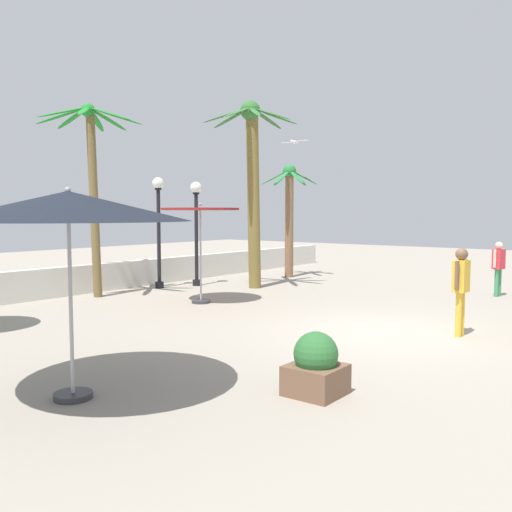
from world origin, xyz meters
The scene contains 13 objects.
ground_plane centered at (0.00, 0.00, 0.00)m, with size 56.00×56.00×0.00m, color #9E9384.
boundary_wall centered at (0.00, 9.52, 0.43)m, with size 25.20×0.30×0.86m, color silver.
patio_umbrella_1 centered at (0.41, 5.52, 2.32)m, with size 2.08×2.08×2.69m.
patio_umbrella_2 centered at (-6.26, 1.54, 2.50)m, with size 3.15×3.15×2.76m.
palm_tree_0 centered at (6.86, 7.03, 2.64)m, with size 2.15×2.03×4.23m.
palm_tree_1 centered at (-0.73, 8.63, 3.64)m, with size 3.01×3.00×5.48m.
palm_tree_2 centered at (3.56, 6.21, 3.67)m, with size 2.99×2.99×5.93m.
lamp_post_0 centered at (2.93, 8.08, 2.20)m, with size 0.38×0.38×3.44m.
lamp_post_1 centered at (1.78, 8.64, 2.21)m, with size 0.37×0.37×3.55m.
guest_2 centered at (6.52, -0.51, 0.96)m, with size 0.55×0.31×1.59m.
guest_3 centered at (0.56, -1.30, 1.06)m, with size 0.56×0.25×1.74m.
seagull_0 centered at (6.67, 6.67, 5.00)m, with size 0.43×1.34×0.14m.
planter centered at (-4.18, -0.89, 0.38)m, with size 0.70×0.70×0.85m.
Camera 1 is at (-10.42, -4.68, 2.43)m, focal length 38.94 mm.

